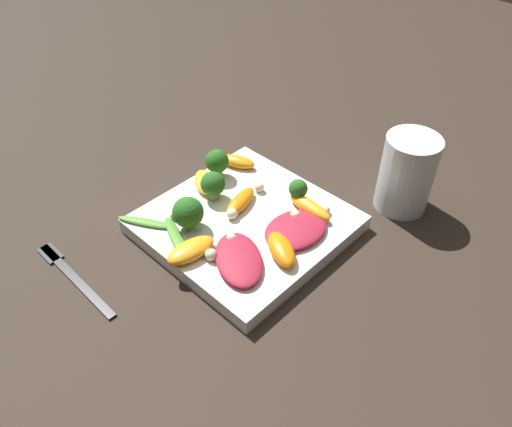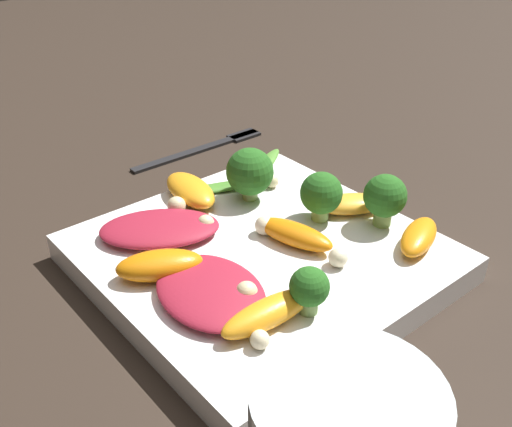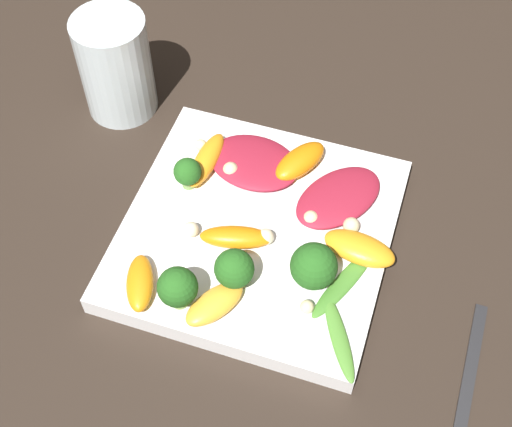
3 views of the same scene
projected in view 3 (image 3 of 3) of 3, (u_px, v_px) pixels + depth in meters
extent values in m
plane|color=#2D231C|center=(257.00, 240.00, 0.71)|extent=(2.40, 2.40, 0.00)
cube|color=white|center=(257.00, 233.00, 0.70)|extent=(0.26, 0.26, 0.02)
cylinder|color=silver|center=(116.00, 66.00, 0.78)|extent=(0.08, 0.08, 0.12)
cube|color=#262628|center=(467.00, 389.00, 0.62)|extent=(0.17, 0.01, 0.01)
ellipsoid|color=maroon|center=(254.00, 162.00, 0.73)|extent=(0.08, 0.10, 0.01)
ellipsoid|color=maroon|center=(338.00, 197.00, 0.71)|extent=(0.12, 0.10, 0.01)
ellipsoid|color=orange|center=(359.00, 248.00, 0.67)|extent=(0.04, 0.07, 0.02)
ellipsoid|color=orange|center=(140.00, 283.00, 0.65)|extent=(0.06, 0.05, 0.02)
ellipsoid|color=orange|center=(207.00, 160.00, 0.73)|extent=(0.08, 0.03, 0.02)
ellipsoid|color=orange|center=(236.00, 237.00, 0.68)|extent=(0.04, 0.07, 0.02)
ellipsoid|color=orange|center=(300.00, 161.00, 0.73)|extent=(0.07, 0.06, 0.02)
ellipsoid|color=#FCAD33|center=(215.00, 304.00, 0.64)|extent=(0.07, 0.06, 0.02)
cylinder|color=#7A9E51|center=(312.00, 277.00, 0.65)|extent=(0.01, 0.01, 0.02)
sphere|color=#26601E|center=(314.00, 266.00, 0.64)|extent=(0.04, 0.04, 0.04)
cylinder|color=#84AD5B|center=(233.00, 278.00, 0.65)|extent=(0.01, 0.01, 0.02)
sphere|color=#26601E|center=(233.00, 268.00, 0.64)|extent=(0.04, 0.04, 0.04)
cylinder|color=#7A9E51|center=(189.00, 181.00, 0.72)|extent=(0.01, 0.01, 0.01)
sphere|color=#26601E|center=(187.00, 172.00, 0.71)|extent=(0.03, 0.03, 0.03)
cylinder|color=#7A9E51|center=(179.00, 298.00, 0.64)|extent=(0.02, 0.02, 0.02)
sphere|color=#26601E|center=(178.00, 287.00, 0.62)|extent=(0.04, 0.04, 0.04)
ellipsoid|color=#518E33|center=(339.00, 338.00, 0.62)|extent=(0.08, 0.05, 0.01)
ellipsoid|color=#47842D|center=(344.00, 283.00, 0.66)|extent=(0.09, 0.05, 0.01)
sphere|color=beige|center=(266.00, 237.00, 0.68)|extent=(0.02, 0.02, 0.02)
sphere|color=beige|center=(191.00, 229.00, 0.68)|extent=(0.02, 0.02, 0.02)
sphere|color=beige|center=(231.00, 170.00, 0.73)|extent=(0.02, 0.02, 0.02)
sphere|color=beige|center=(307.00, 307.00, 0.64)|extent=(0.01, 0.01, 0.01)
sphere|color=beige|center=(351.00, 226.00, 0.69)|extent=(0.02, 0.02, 0.02)
sphere|color=beige|center=(201.00, 145.00, 0.75)|extent=(0.01, 0.01, 0.01)
sphere|color=beige|center=(311.00, 218.00, 0.69)|extent=(0.01, 0.01, 0.01)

